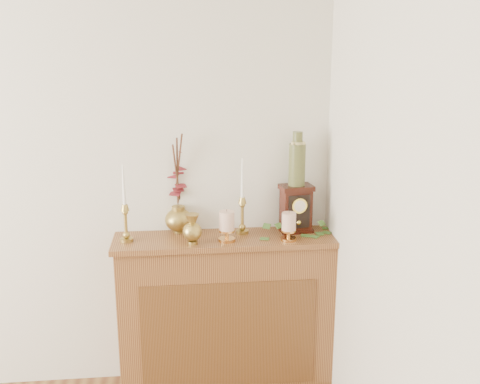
{
  "coord_description": "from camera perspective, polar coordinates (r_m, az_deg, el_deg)",
  "views": [
    {
      "loc": [
        1.18,
        -0.83,
        1.97
      ],
      "look_at": [
        1.47,
        2.05,
        1.2
      ],
      "focal_mm": 42.0,
      "sensor_mm": 36.0,
      "label": 1
    }
  ],
  "objects": [
    {
      "name": "pillar_candle_right",
      "position": [
        3.05,
        4.98,
        -3.37
      ],
      "size": [
        0.09,
        0.09,
        0.17
      ],
      "rotation": [
        0.0,
        0.0,
        -0.25
      ],
      "color": "#D29449",
      "rests_on": "console_shelf"
    },
    {
      "name": "ceramic_vase",
      "position": [
        3.12,
        5.82,
        3.1
      ],
      "size": [
        0.09,
        0.09,
        0.3
      ],
      "rotation": [
        0.0,
        0.0,
        0.14
      ],
      "color": "black",
      "rests_on": "mantel_clock"
    },
    {
      "name": "bud_vase",
      "position": [
        2.99,
        -4.87,
        -3.82
      ],
      "size": [
        0.1,
        0.1,
        0.17
      ],
      "rotation": [
        0.0,
        0.0,
        0.26
      ],
      "color": "#B49848",
      "rests_on": "console_shelf"
    },
    {
      "name": "candlestick_center",
      "position": [
        3.13,
        0.23,
        -1.77
      ],
      "size": [
        0.07,
        0.07,
        0.43
      ],
      "rotation": [
        0.0,
        0.0,
        -0.16
      ],
      "color": "#B49848",
      "rests_on": "console_shelf"
    },
    {
      "name": "console_shelf",
      "position": [
        3.31,
        -1.41,
        -12.65
      ],
      "size": [
        1.24,
        0.34,
        0.93
      ],
      "color": "brown",
      "rests_on": "ground"
    },
    {
      "name": "mantel_clock",
      "position": [
        3.19,
        5.7,
        -1.72
      ],
      "size": [
        0.2,
        0.15,
        0.27
      ],
      "rotation": [
        0.0,
        0.0,
        0.14
      ],
      "color": "#36110A",
      "rests_on": "console_shelf"
    },
    {
      "name": "pillar_candle_left",
      "position": [
        3.02,
        -1.35,
        -3.33
      ],
      "size": [
        0.09,
        0.09,
        0.18
      ],
      "rotation": [
        0.0,
        0.0,
        0.03
      ],
      "color": "#D29449",
      "rests_on": "console_shelf"
    },
    {
      "name": "ginger_jar",
      "position": [
        3.18,
        -6.31,
        0.56
      ],
      "size": [
        0.24,
        0.25,
        0.57
      ],
      "rotation": [
        0.0,
        0.0,
        -0.01
      ],
      "color": "#B49848",
      "rests_on": "console_shelf"
    },
    {
      "name": "candlestick_left",
      "position": [
        3.07,
        -11.57,
        -2.47
      ],
      "size": [
        0.07,
        0.07,
        0.43
      ],
      "rotation": [
        0.0,
        0.0,
        -0.35
      ],
      "color": "#B49848",
      "rests_on": "console_shelf"
    },
    {
      "name": "ivy_garland",
      "position": [
        3.16,
        5.2,
        -4.07
      ],
      "size": [
        0.42,
        0.18,
        0.08
      ],
      "rotation": [
        0.0,
        0.0,
        -0.12
      ],
      "color": "#3F6C29",
      "rests_on": "console_shelf"
    }
  ]
}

